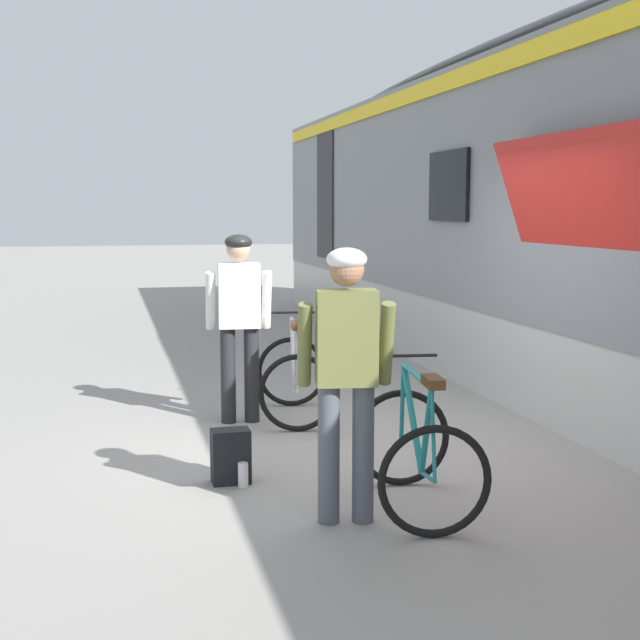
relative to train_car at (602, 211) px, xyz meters
name	(u,v)px	position (x,y,z in m)	size (l,w,h in m)	color
ground_plane	(369,444)	(-3.22, -1.72, -1.97)	(80.00, 80.00, 0.00)	gray
train_car	(602,211)	(0.00, 0.00, 0.00)	(3.32, 18.58, 3.88)	slate
cyclist_near_in_white	(239,311)	(-4.17, -0.69, -0.91)	(0.63, 0.34, 1.76)	#232328
cyclist_far_in_olive	(346,360)	(-3.91, -3.45, -0.91)	(0.64, 0.37, 1.76)	#4C515B
bicycle_near_silver	(295,377)	(-3.64, -0.67, -1.56)	(0.87, 1.17, 0.99)	black
bicycle_far_teal	(417,451)	(-3.39, -3.35, -1.56)	(0.85, 1.16, 0.99)	black
backpack_on_platform	(231,456)	(-4.51, -2.48, -1.77)	(0.28, 0.18, 0.40)	black
water_bottle_near_the_bikes	(331,425)	(-3.47, -1.43, -1.86)	(0.07, 0.07, 0.22)	red
water_bottle_by_the_backpack	(243,475)	(-4.44, -2.61, -1.88)	(0.07, 0.07, 0.18)	silver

